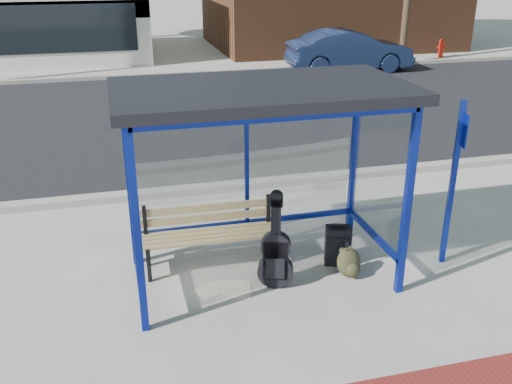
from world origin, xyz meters
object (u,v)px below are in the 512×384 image
object	(u,v)px
bench	(210,231)
suitcase	(338,245)
guitar_bag	(276,255)
fire_hydrant	(441,47)
backpack	(349,263)
parked_car	(349,51)

from	to	relation	value
bench	suitcase	size ratio (longest dim) A/B	3.19
guitar_bag	fire_hydrant	world-z (taller)	guitar_bag
backpack	bench	bearing A→B (deg)	149.66
suitcase	parked_car	world-z (taller)	parked_car
parked_car	fire_hydrant	distance (m)	4.96
bench	suitcase	world-z (taller)	bench
suitcase	fire_hydrant	world-z (taller)	fire_hydrant
parked_car	fire_hydrant	world-z (taller)	parked_car
guitar_bag	suitcase	distance (m)	1.01
fire_hydrant	backpack	bearing A→B (deg)	-124.77
fire_hydrant	suitcase	bearing A→B (deg)	-125.47
backpack	fire_hydrant	size ratio (longest dim) A/B	0.52
parked_car	guitar_bag	bearing A→B (deg)	154.86
parked_car	fire_hydrant	bearing A→B (deg)	-67.75
suitcase	backpack	size ratio (longest dim) A/B	1.51
guitar_bag	backpack	distance (m)	1.00
bench	fire_hydrant	size ratio (longest dim) A/B	2.52
bench	suitcase	distance (m)	1.67
suitcase	backpack	world-z (taller)	suitcase
guitar_bag	suitcase	bearing A→B (deg)	38.36
fire_hydrant	guitar_bag	bearing A→B (deg)	-127.29
parked_car	bench	bearing A→B (deg)	151.04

